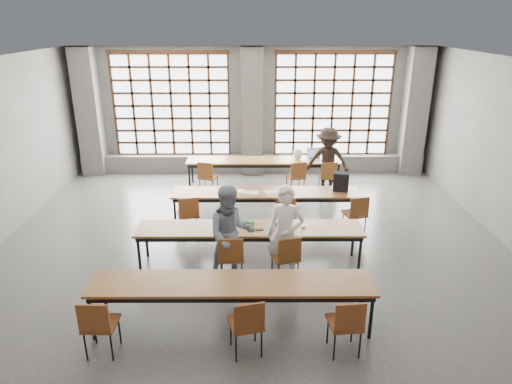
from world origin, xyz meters
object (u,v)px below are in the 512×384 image
chair_near_mid (247,321)px  student_female (231,234)px  desk_row_b (266,194)px  chair_mid_centre (286,212)px  desk_row_d (232,286)px  chair_front_left (231,254)px  plastic_bag (298,154)px  mouse (303,227)px  red_pouch (100,321)px  phone (260,230)px  chair_near_right (347,321)px  desk_row_a (263,162)px  laptop_back (314,156)px  chair_mid_left (189,212)px  chair_back_left (207,174)px  student_male (285,234)px  green_box (247,223)px  laptop_front (282,222)px  backpack (341,182)px  chair_back_mid (297,174)px  desk_row_c (250,231)px  chair_mid_right (357,211)px  chair_front_right (287,254)px  student_back (328,161)px  chair_near_left (98,322)px

chair_near_mid → student_female: (-0.29, 1.91, 0.31)m
desk_row_b → chair_mid_centre: 0.75m
desk_row_d → chair_front_left: chair_front_left is taller
chair_near_mid → plastic_bag: bearing=79.3°
mouse → red_pouch: 3.70m
chair_near_mid → phone: (0.19, 2.31, 0.20)m
chair_near_right → red_pouch: size_ratio=4.40×
chair_mid_centre → desk_row_d: bearing=-108.1°
desk_row_a → phone: (-0.15, -4.22, 0.07)m
chair_mid_centre → phone: (-0.55, -1.25, 0.20)m
laptop_back → plastic_bag: bearing=-172.4°
chair_near_mid → mouse: chair_near_mid is taller
desk_row_b → desk_row_d: size_ratio=1.00×
chair_mid_left → plastic_bag: 3.92m
desk_row_b → phone: (-0.16, -1.88, 0.07)m
chair_back_left → student_female: 4.09m
desk_row_b → student_male: bearing=-83.5°
green_box → laptop_front: bearing=2.4°
desk_row_d → laptop_back: 6.31m
desk_row_b → laptop_back: (1.33, 2.45, 0.13)m
backpack → chair_back_mid: bearing=129.4°
desk_row_b → chair_near_right: 4.30m
desk_row_c → chair_back_left: bearing=107.3°
mouse → chair_mid_centre: bearing=100.7°
student_male → red_pouch: size_ratio=8.41×
chair_mid_left → chair_mid_right: (3.40, -0.00, 0.00)m
chair_mid_centre → green_box: bearing=-126.0°
chair_mid_centre → chair_front_right: same height
student_back → phone: size_ratio=13.03×
student_male → mouse: 0.60m
desk_row_c → green_box: 0.15m
chair_mid_centre → desk_row_c: bearing=-122.3°
desk_row_b → plastic_bag: bearing=69.5°
phone → chair_back_mid: bearing=74.9°
desk_row_c → chair_near_right: chair_near_right is taller
green_box → plastic_bag: 4.29m
student_male → green_box: student_male is taller
chair_back_mid → student_back: 0.85m
student_female → student_back: bearing=49.8°
red_pouch → chair_near_left: bearing=-91.6°
student_back → backpack: (0.01, -1.79, 0.08)m
student_back → green_box: student_back is taller
desk_row_c → desk_row_d: 1.80m
chair_near_left → chair_near_mid: bearing=0.1°
chair_mid_left → chair_near_left: size_ratio=1.00×
chair_back_mid → laptop_back: 0.94m
chair_near_mid → desk_row_b: bearing=85.2°
chair_back_mid → chair_near_left: same height
laptop_front → laptop_back: (1.10, 4.13, 0.00)m
green_box → laptop_back: bearing=67.5°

